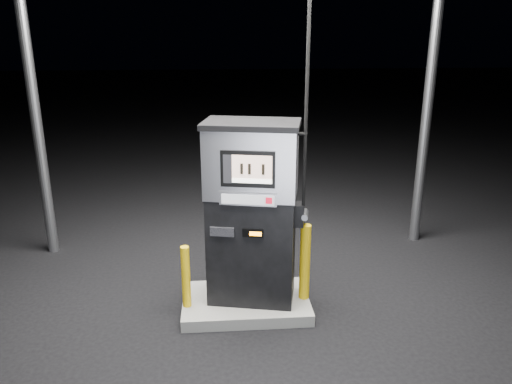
{
  "coord_description": "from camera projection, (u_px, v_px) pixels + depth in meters",
  "views": [
    {
      "loc": [
        -0.32,
        -5.63,
        3.42
      ],
      "look_at": [
        0.13,
        0.0,
        1.57
      ],
      "focal_mm": 35.0,
      "sensor_mm": 36.0,
      "label": 1
    }
  ],
  "objects": [
    {
      "name": "bollard_right",
      "position": [
        305.0,
        262.0,
        6.23
      ],
      "size": [
        0.17,
        0.17,
        0.99
      ],
      "primitive_type": "cylinder",
      "rotation": [
        0.0,
        0.0,
        -0.42
      ],
      "color": "yellow",
      "rests_on": "pump_island"
    },
    {
      "name": "ground",
      "position": [
        246.0,
        308.0,
        6.42
      ],
      "size": [
        80.0,
        80.0,
        0.0
      ],
      "primitive_type": "plane",
      "color": "black",
      "rests_on": "ground"
    },
    {
      "name": "bollard_left",
      "position": [
        186.0,
        277.0,
        6.07
      ],
      "size": [
        0.14,
        0.14,
        0.8
      ],
      "primitive_type": "cylinder",
      "rotation": [
        0.0,
        0.0,
        -0.36
      ],
      "color": "yellow",
      "rests_on": "pump_island"
    },
    {
      "name": "pump_island",
      "position": [
        246.0,
        303.0,
        6.39
      ],
      "size": [
        1.6,
        1.0,
        0.15
      ],
      "primitive_type": "cube",
      "color": "slate",
      "rests_on": "ground"
    },
    {
      "name": "fuel_dispenser",
      "position": [
        252.0,
        212.0,
        6.04
      ],
      "size": [
        1.31,
        0.89,
        4.7
      ],
      "rotation": [
        0.0,
        0.0,
        -0.21
      ],
      "color": "black",
      "rests_on": "pump_island"
    }
  ]
}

